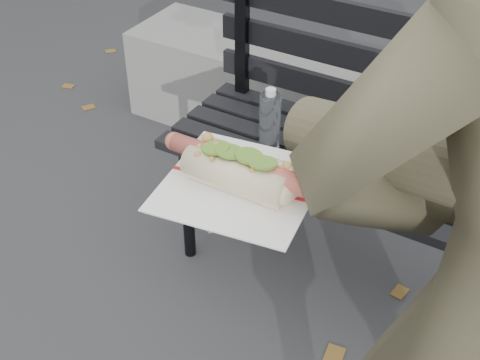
{
  "coord_description": "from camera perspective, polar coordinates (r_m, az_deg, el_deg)",
  "views": [
    {
      "loc": [
        0.35,
        -0.7,
        1.64
      ],
      "look_at": [
        0.01,
        -0.12,
        1.13
      ],
      "focal_mm": 50.0,
      "sensor_mm": 36.0,
      "label": 1
    }
  ],
  "objects": [
    {
      "name": "concrete_block",
      "position": [
        2.92,
        2.18,
        7.72
      ],
      "size": [
        1.2,
        0.4,
        0.4
      ],
      "primitive_type": "cube",
      "color": "slate",
      "rests_on": "ground"
    },
    {
      "name": "park_bench",
      "position": [
        2.02,
        14.75,
        2.25
      ],
      "size": [
        1.5,
        0.44,
        0.88
      ],
      "color": "black",
      "rests_on": "ground"
    },
    {
      "name": "held_hotdog",
      "position": [
        0.83,
        13.71,
        0.44
      ],
      "size": [
        0.62,
        0.32,
        0.2
      ],
      "color": "brown"
    }
  ]
}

